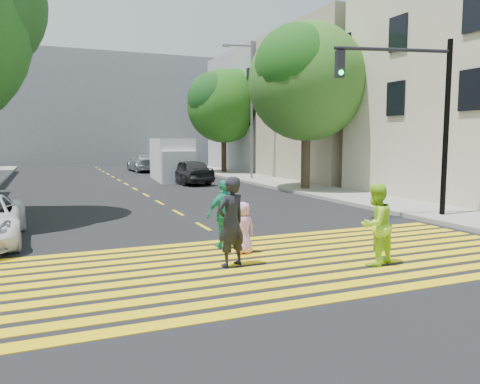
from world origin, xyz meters
TOP-DOWN VIEW (x-y plane):
  - ground at (0.00, 0.00)m, footprint 120.00×120.00m
  - sidewalk_right at (8.50, 15.00)m, footprint 3.00×60.00m
  - crosswalk at (0.00, 1.28)m, footprint 13.40×5.30m
  - lane_line at (0.00, 22.50)m, footprint 0.12×34.40m
  - building_right_tan at (15.00, 19.00)m, footprint 10.00×10.00m
  - building_right_grey at (15.00, 30.00)m, footprint 10.00×10.00m
  - backdrop_block at (0.00, 48.00)m, footprint 30.00×8.00m
  - tree_right_near at (8.17, 13.62)m, footprint 7.86×7.81m
  - tree_right_far at (8.69, 27.09)m, footprint 6.72×6.43m
  - pedestrian_man at (-0.87, 1.40)m, footprint 0.82×0.68m
  - pedestrian_woman at (2.05, 0.32)m, footprint 1.01×0.89m
  - pedestrian_child at (-0.20, 2.32)m, footprint 0.65×0.46m
  - pedestrian_extra at (-0.38, 3.08)m, footprint 1.06×0.58m
  - dark_car_near at (3.59, 19.75)m, footprint 2.22×4.60m
  - silver_car at (3.14, 31.74)m, footprint 2.25×5.10m
  - dark_car_parked at (4.88, 26.98)m, footprint 1.80×4.42m
  - white_van at (3.30, 22.67)m, footprint 2.70×6.03m
  - traffic_signal at (6.96, 4.52)m, footprint 4.01×1.17m
  - street_lamp at (8.03, 20.76)m, footprint 2.01×0.55m

SIDE VIEW (x-z plane):
  - ground at x=0.00m, z-range 0.00..0.00m
  - lane_line at x=0.00m, z-range 0.00..0.01m
  - crosswalk at x=0.00m, z-range 0.00..0.01m
  - sidewalk_right at x=8.50m, z-range 0.00..0.15m
  - pedestrian_child at x=-0.20m, z-range 0.00..1.24m
  - dark_car_parked at x=4.88m, z-range 0.00..1.43m
  - silver_car at x=3.14m, z-range 0.00..1.46m
  - dark_car_near at x=3.59m, z-range 0.00..1.51m
  - pedestrian_extra at x=-0.38m, z-range 0.00..1.71m
  - pedestrian_woman at x=2.05m, z-range 0.00..1.77m
  - pedestrian_man at x=-0.87m, z-range 0.00..1.93m
  - white_van at x=3.30m, z-range -0.07..2.69m
  - traffic_signal at x=6.96m, z-range 0.88..6.88m
  - building_right_tan at x=15.00m, z-range 0.00..10.00m
  - building_right_grey at x=15.00m, z-range 0.00..10.00m
  - street_lamp at x=8.03m, z-range 0.66..9.59m
  - tree_right_far at x=8.69m, z-range 1.45..9.74m
  - tree_right_near at x=8.17m, z-range 1.56..10.39m
  - backdrop_block at x=0.00m, z-range 0.00..12.00m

